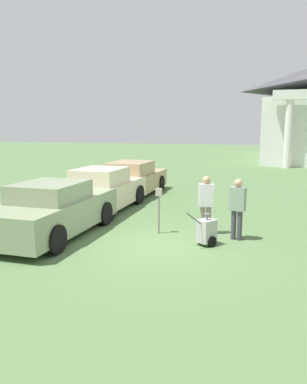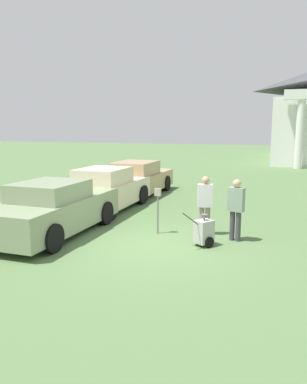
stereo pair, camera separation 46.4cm
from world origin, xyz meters
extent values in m
plane|color=#517042|center=(0.00, 0.00, 0.00)|extent=(120.00, 120.00, 0.00)
cube|color=gray|center=(-3.01, 0.14, 0.63)|extent=(1.95, 4.70, 0.85)
cube|color=gray|center=(-3.01, -0.04, 1.30)|extent=(1.69, 1.99, 0.50)
cylinder|color=black|center=(-3.92, 1.60, 0.37)|extent=(0.19, 0.74, 0.73)
cylinder|color=black|center=(-2.06, 1.58, 0.37)|extent=(0.19, 0.74, 0.73)
cylinder|color=black|center=(-2.10, -1.32, 0.37)|extent=(0.19, 0.74, 0.73)
cube|color=beige|center=(-3.01, 3.54, 0.61)|extent=(1.86, 4.77, 0.83)
cube|color=beige|center=(-3.01, 3.35, 1.31)|extent=(1.61, 2.01, 0.56)
cylinder|color=black|center=(-3.87, 5.02, 0.36)|extent=(0.19, 0.72, 0.72)
cylinder|color=black|center=(-2.11, 5.00, 0.36)|extent=(0.19, 0.72, 0.72)
cylinder|color=black|center=(-3.90, 2.08, 0.36)|extent=(0.19, 0.72, 0.72)
cylinder|color=black|center=(-2.14, 2.06, 0.36)|extent=(0.19, 0.72, 0.72)
cube|color=tan|center=(-3.01, 6.78, 0.59)|extent=(1.93, 5.25, 0.77)
cube|color=tan|center=(-3.01, 6.58, 1.26)|extent=(1.66, 2.22, 0.57)
cylinder|color=black|center=(-3.90, 8.42, 0.37)|extent=(0.19, 0.74, 0.74)
cylinder|color=black|center=(-2.07, 8.40, 0.37)|extent=(0.19, 0.74, 0.74)
cylinder|color=black|center=(-3.94, 5.17, 0.37)|extent=(0.19, 0.74, 0.74)
cylinder|color=black|center=(-2.11, 5.15, 0.37)|extent=(0.19, 0.74, 0.74)
cylinder|color=slate|center=(-0.18, 1.12, 0.56)|extent=(0.05, 0.05, 1.11)
cube|color=gray|center=(-0.18, 1.12, 1.22)|extent=(0.18, 0.09, 0.22)
cylinder|color=gray|center=(1.21, 1.45, 0.41)|extent=(0.14, 0.14, 0.82)
cylinder|color=gray|center=(1.05, 1.40, 0.41)|extent=(0.14, 0.14, 0.82)
cube|color=silver|center=(1.13, 1.43, 1.15)|extent=(0.46, 0.32, 0.65)
sphere|color=tan|center=(1.13, 1.43, 1.59)|extent=(0.22, 0.22, 0.22)
cylinder|color=#3F3F47|center=(2.11, 1.10, 0.41)|extent=(0.14, 0.14, 0.82)
cylinder|color=#3F3F47|center=(1.95, 1.15, 0.41)|extent=(0.14, 0.14, 0.82)
cube|color=gray|center=(2.03, 1.13, 1.15)|extent=(0.46, 0.32, 0.65)
sphere|color=tan|center=(2.03, 1.13, 1.58)|extent=(0.22, 0.22, 0.22)
cube|color=#B2B2AD|center=(1.31, 0.40, 0.38)|extent=(0.54, 0.57, 0.60)
cone|color=#59595B|center=(1.31, 0.40, 0.76)|extent=(0.18, 0.18, 0.16)
cylinder|color=#4C4C4C|center=(1.05, 0.01, 0.78)|extent=(0.35, 0.51, 0.43)
cylinder|color=black|center=(1.14, 0.52, 0.14)|extent=(0.20, 0.26, 0.28)
cylinder|color=black|center=(1.49, 0.29, 0.14)|extent=(0.20, 0.26, 0.28)
cylinder|color=white|center=(4.41, 21.15, 2.54)|extent=(0.56, 0.56, 5.09)
camera|label=1|loc=(2.62, -9.07, 3.05)|focal=35.00mm
camera|label=2|loc=(3.07, -8.93, 3.05)|focal=35.00mm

